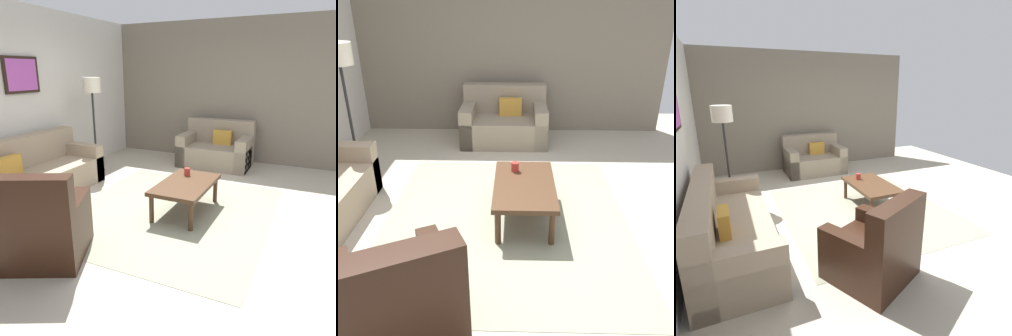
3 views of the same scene
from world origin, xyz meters
TOP-DOWN VIEW (x-y plane):
  - ground_plane at (0.00, 0.00)m, footprint 8.00×8.00m
  - rear_partition at (0.00, 2.60)m, footprint 6.00×0.12m
  - stone_feature_panel at (3.00, 0.00)m, footprint 0.12×5.20m
  - area_rug at (0.00, 0.00)m, footprint 2.93×2.59m
  - couch_main at (-0.43, 2.11)m, footprint 2.28×0.87m
  - couch_loveseat at (2.44, 0.09)m, footprint 0.91×1.35m
  - armchair_leather at (-1.59, 0.67)m, footprint 1.07×1.07m
  - coffee_table at (0.08, -0.19)m, footprint 1.10×0.64m
  - cup at (0.37, -0.09)m, footprint 0.08×0.08m
  - lamp_standing at (1.05, 2.00)m, footprint 0.32×0.32m
  - framed_artwork at (0.04, 2.51)m, footprint 0.63×0.04m

SIDE VIEW (x-z plane):
  - ground_plane at x=0.00m, z-range 0.00..0.00m
  - area_rug at x=0.00m, z-range 0.00..0.01m
  - couch_main at x=-0.43m, z-range -0.14..0.74m
  - couch_loveseat at x=2.44m, z-range -0.14..0.74m
  - armchair_leather at x=-1.59m, z-range -0.17..0.78m
  - coffee_table at x=0.08m, z-range 0.15..0.56m
  - cup at x=0.37m, z-range 0.41..0.52m
  - rear_partition at x=0.00m, z-range 0.00..2.80m
  - stone_feature_panel at x=3.00m, z-range 0.00..2.80m
  - lamp_standing at x=1.05m, z-range 0.55..2.26m
  - framed_artwork at x=0.04m, z-range 1.49..2.03m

